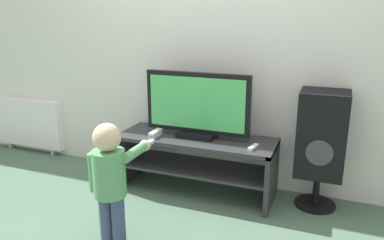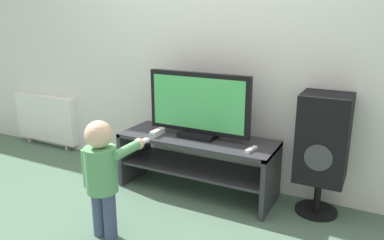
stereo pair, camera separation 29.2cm
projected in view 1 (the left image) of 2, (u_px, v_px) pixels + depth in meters
name	position (u px, v px, depth m)	size (l,w,h in m)	color
ground_plane	(186.00, 203.00, 2.97)	(16.00, 16.00, 0.00)	#4C6B56
wall_back	(210.00, 32.00, 3.11)	(10.00, 0.06, 2.60)	silver
tv_stand	(196.00, 155.00, 3.09)	(1.29, 0.46, 0.48)	#2D2D33
television	(197.00, 106.00, 3.00)	(0.87, 0.20, 0.53)	black
game_console	(155.00, 134.00, 3.06)	(0.05, 0.17, 0.05)	white
remote_primary	(253.00, 147.00, 2.79)	(0.06, 0.13, 0.03)	white
child	(111.00, 174.00, 2.35)	(0.31, 0.46, 0.81)	#3F4C72
speaker_tower	(322.00, 136.00, 2.78)	(0.35, 0.33, 0.91)	black
radiator	(29.00, 123.00, 4.02)	(0.84, 0.08, 0.58)	white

